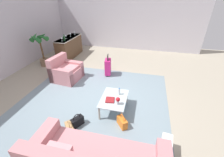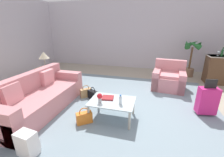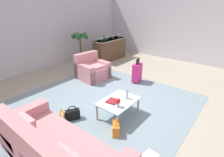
# 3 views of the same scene
# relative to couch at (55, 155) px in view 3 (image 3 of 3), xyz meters

# --- Properties ---
(ground_plane) EXTENTS (12.00, 12.00, 0.00)m
(ground_plane) POSITION_rel_couch_xyz_m (2.20, 0.60, -0.30)
(ground_plane) COLOR #A89E89
(wall_back) EXTENTS (10.24, 0.12, 3.10)m
(wall_back) POSITION_rel_couch_xyz_m (2.20, 4.66, 1.25)
(wall_back) COLOR silver
(wall_back) RESTS_ON ground
(wall_right) EXTENTS (0.12, 8.00, 3.10)m
(wall_right) POSITION_rel_couch_xyz_m (7.26, 0.60, 1.25)
(wall_right) COLOR silver
(wall_right) RESTS_ON ground
(area_rug) EXTENTS (5.20, 4.40, 0.01)m
(area_rug) POSITION_rel_couch_xyz_m (1.60, 0.80, -0.30)
(area_rug) COLOR gray
(area_rug) RESTS_ON ground
(couch) EXTENTS (0.94, 2.40, 0.87)m
(couch) POSITION_rel_couch_xyz_m (0.00, 0.00, 0.00)
(couch) COLOR #C67F84
(couch) RESTS_ON ground
(armchair) EXTENTS (1.04, 1.01, 0.89)m
(armchair) POSITION_rel_couch_xyz_m (3.10, 2.27, -0.00)
(armchair) COLOR #C67F84
(armchair) RESTS_ON ground
(coffee_table) EXTENTS (0.95, 0.68, 0.42)m
(coffee_table) POSITION_rel_couch_xyz_m (1.80, 0.10, 0.06)
(coffee_table) COLOR silver
(coffee_table) RESTS_ON ground
(water_bottle) EXTENTS (0.06, 0.06, 0.20)m
(water_bottle) POSITION_rel_couch_xyz_m (2.00, -0.00, 0.21)
(water_bottle) COLOR silver
(water_bottle) RESTS_ON coffee_table
(coffee_table_book) EXTENTS (0.28, 0.26, 0.03)m
(coffee_table_book) POSITION_rel_couch_xyz_m (1.68, 0.18, 0.14)
(coffee_table_book) COLOR maroon
(coffee_table_book) RESTS_ON coffee_table
(flower_vase) EXTENTS (0.11, 0.11, 0.21)m
(flower_vase) POSITION_rel_couch_xyz_m (1.58, -0.05, 0.24)
(flower_vase) COLOR #B2B7BC
(flower_vase) RESTS_ON coffee_table
(bar_console) EXTENTS (1.83, 0.60, 0.98)m
(bar_console) POSITION_rel_couch_xyz_m (5.30, 3.20, 0.20)
(bar_console) COLOR #513823
(bar_console) RESTS_ON ground
(wine_glass_leftmost) EXTENTS (0.08, 0.08, 0.15)m
(wine_glass_leftmost) POSITION_rel_couch_xyz_m (4.67, 3.17, 0.78)
(wine_glass_leftmost) COLOR silver
(wine_glass_leftmost) RESTS_ON bar_console
(wine_glass_left_of_centre) EXTENTS (0.08, 0.08, 0.15)m
(wine_glass_left_of_centre) POSITION_rel_couch_xyz_m (5.09, 3.20, 0.78)
(wine_glass_left_of_centre) COLOR silver
(wine_glass_left_of_centre) RESTS_ON bar_console
(wine_glass_right_of_centre) EXTENTS (0.08, 0.08, 0.15)m
(wine_glass_right_of_centre) POSITION_rel_couch_xyz_m (5.50, 3.18, 0.78)
(wine_glass_right_of_centre) COLOR silver
(wine_glass_right_of_centre) RESTS_ON bar_console
(wine_glass_rightmost) EXTENTS (0.08, 0.08, 0.15)m
(wine_glass_rightmost) POSITION_rel_couch_xyz_m (5.92, 3.15, 0.78)
(wine_glass_rightmost) COLOR silver
(wine_glass_rightmost) RESTS_ON bar_console
(wine_bottle_green) EXTENTS (0.07, 0.07, 0.30)m
(wine_bottle_green) POSITION_rel_couch_xyz_m (4.74, 3.09, 0.79)
(wine_bottle_green) COLOR #194C23
(wine_bottle_green) RESTS_ON bar_console
(suitcase_magenta) EXTENTS (0.43, 0.28, 0.85)m
(suitcase_magenta) POSITION_rel_couch_xyz_m (3.80, 0.80, 0.05)
(suitcase_magenta) COLOR #D12375
(suitcase_magenta) RESTS_ON ground
(handbag_black) EXTENTS (0.35, 0.28, 0.36)m
(handbag_black) POSITION_rel_couch_xyz_m (1.05, 0.85, -0.17)
(handbag_black) COLOR black
(handbag_black) RESTS_ON ground
(handbag_orange) EXTENTS (0.34, 0.31, 0.36)m
(handbag_orange) POSITION_rel_couch_xyz_m (1.29, -0.22, -0.17)
(handbag_orange) COLOR orange
(handbag_orange) RESTS_ON ground
(handbag_tan) EXTENTS (0.33, 0.32, 0.36)m
(handbag_tan) POSITION_rel_couch_xyz_m (0.80, 0.93, -0.17)
(handbag_tan) COLOR tan
(handbag_tan) RESTS_ON ground
(potted_palm) EXTENTS (0.64, 0.64, 1.47)m
(potted_palm) POSITION_rel_couch_xyz_m (4.00, 3.80, 0.54)
(potted_palm) COLOR #84664C
(potted_palm) RESTS_ON ground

